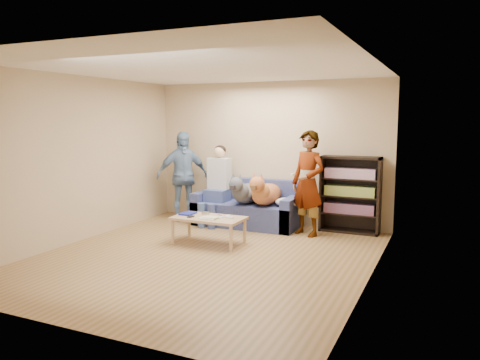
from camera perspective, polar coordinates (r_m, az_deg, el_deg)
The scene contains 27 objects.
ground at distance 6.67m, azimuth -4.32°, elevation -9.36°, with size 5.00×5.00×0.00m, color olive.
ceiling at distance 6.42m, azimuth -4.55°, elevation 13.45°, with size 5.00×5.00×0.00m, color white.
wall_back at distance 8.68m, azimuth 3.55°, elevation 3.32°, with size 4.50×4.50×0.00m, color tan.
wall_front at distance 4.41m, azimuth -20.27°, elevation -1.23°, with size 4.50×4.50×0.00m, color tan.
wall_left at distance 7.75m, azimuth -19.19°, elevation 2.41°, with size 5.00×5.00×0.00m, color tan.
wall_right at distance 5.69m, azimuth 15.86°, elevation 0.83°, with size 5.00×5.00×0.00m, color tan.
blanket at distance 8.10m, azimuth 5.77°, elevation -2.70°, with size 0.42×0.36×0.15m, color #BCBCC1.
person_standing_right at distance 7.79m, azimuth 8.28°, elevation -0.40°, with size 0.64×0.42×1.74m, color gray.
person_standing_left at distance 8.96m, azimuth -7.02°, elevation 0.49°, with size 0.99×0.41×1.69m, color #6F92B1.
held_controller at distance 7.64m, azimuth 6.45°, elevation 0.70°, with size 0.04×0.12×0.03m, color white.
notebook_blue at distance 7.50m, azimuth -6.37°, elevation -4.08°, with size 0.20×0.26×0.03m, color navy.
papers at distance 7.16m, azimuth -3.87°, elevation -4.65°, with size 0.26×0.20×0.01m, color silver.
magazine at distance 7.16m, azimuth -3.58°, elevation -4.54°, with size 0.22×0.17×0.01m, color beige.
camera_silver at distance 7.42m, azimuth -4.23°, elevation -4.08°, with size 0.11×0.06×0.05m, color #B3B4B8.
controller_a at distance 7.23m, azimuth -1.51°, elevation -4.46°, with size 0.04×0.13×0.03m, color white.
controller_b at distance 7.12m, azimuth -1.21°, elevation -4.64°, with size 0.09×0.06×0.03m, color white.
headphone_cup_a at distance 7.16m, azimuth -2.50°, elevation -4.62°, with size 0.07×0.07×0.02m, color silver.
headphone_cup_b at distance 7.23m, azimuth -2.22°, elevation -4.50°, with size 0.07×0.07×0.02m, color silver.
pen_orange at distance 7.14m, azimuth -4.59°, elevation -4.72°, with size 0.01×0.01×0.14m, color orange.
pen_black at distance 7.37m, azimuth -2.36°, elevation -4.32°, with size 0.01×0.01×0.14m, color black.
wallet at distance 7.28m, azimuth -6.03°, elevation -4.46°, with size 0.07×0.12×0.01m, color black.
sofa at distance 8.54m, azimuth 0.96°, elevation -3.64°, with size 1.90×0.85×0.82m.
person_seated at distance 8.58m, azimuth -2.81°, elevation -0.27°, with size 0.40×0.73×1.47m.
dog_gray at distance 8.32m, azimuth 0.66°, elevation -1.47°, with size 0.41×1.25×0.59m.
dog_tan at distance 8.17m, azimuth 3.05°, elevation -1.56°, with size 0.43×1.17×0.62m.
coffee_table at distance 7.28m, azimuth -3.84°, elevation -4.88°, with size 1.10×0.60×0.42m.
bookshelf at distance 8.17m, azimuth 13.30°, elevation -1.53°, with size 1.00×0.34×1.30m.
Camera 1 is at (3.08, -5.59, 1.94)m, focal length 35.00 mm.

